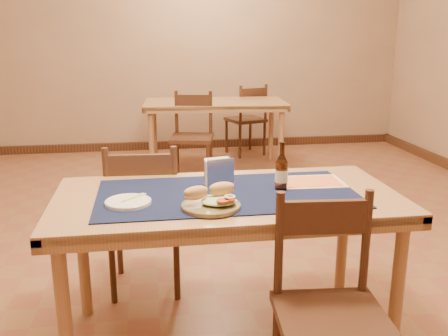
{
  "coord_description": "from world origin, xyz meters",
  "views": [
    {
      "loc": [
        -0.36,
        -2.98,
        1.48
      ],
      "look_at": [
        0.0,
        -0.7,
        0.85
      ],
      "focal_mm": 40.0,
      "sensor_mm": 36.0,
      "label": 1
    }
  ],
  "objects": [
    {
      "name": "chair_main_near",
      "position": [
        0.3,
        -1.38,
        0.46
      ],
      "size": [
        0.44,
        0.44,
        0.89
      ],
      "color": "#432818",
      "rests_on": "ground"
    },
    {
      "name": "side_plate",
      "position": [
        -0.45,
        -0.88,
        0.77
      ],
      "size": [
        0.2,
        0.2,
        0.02
      ],
      "color": "white",
      "rests_on": "placemat"
    },
    {
      "name": "chair_back_near",
      "position": [
        0.09,
        2.01,
        0.47
      ],
      "size": [
        0.49,
        0.49,
        0.9
      ],
      "color": "#432818",
      "rests_on": "ground"
    },
    {
      "name": "chair_back_far",
      "position": [
        0.87,
        3.0,
        0.46
      ],
      "size": [
        0.52,
        0.52,
        0.88
      ],
      "color": "#432818",
      "rests_on": "ground"
    },
    {
      "name": "chair_main_far",
      "position": [
        -0.39,
        -0.26,
        0.47
      ],
      "size": [
        0.44,
        0.44,
        0.9
      ],
      "color": "#432818",
      "rests_on": "ground"
    },
    {
      "name": "sandwich_plate",
      "position": [
        -0.09,
        -0.98,
        0.78
      ],
      "size": [
        0.26,
        0.26,
        0.1
      ],
      "color": "brown",
      "rests_on": "placemat"
    },
    {
      "name": "room",
      "position": [
        0.0,
        0.0,
        1.4
      ],
      "size": [
        6.04,
        7.04,
        2.84
      ],
      "color": "brown",
      "rests_on": "ground"
    },
    {
      "name": "menu_card",
      "position": [
        0.44,
        -0.69,
        0.76
      ],
      "size": [
        0.32,
        0.24,
        0.01
      ],
      "color": "beige",
      "rests_on": "placemat"
    },
    {
      "name": "beer_bottle",
      "position": [
        0.26,
        -0.78,
        0.84
      ],
      "size": [
        0.06,
        0.06,
        0.23
      ],
      "color": "#4A240D",
      "rests_on": "placemat"
    },
    {
      "name": "placemat",
      "position": [
        0.0,
        -0.8,
        0.75
      ],
      "size": [
        1.2,
        0.6,
        0.01
      ],
      "primitive_type": "cube",
      "color": "#0F1539",
      "rests_on": "main_table"
    },
    {
      "name": "back_table",
      "position": [
        0.39,
        2.46,
        0.67
      ],
      "size": [
        1.59,
        0.88,
        0.75
      ],
      "color": "#9E6C4A",
      "rests_on": "ground"
    },
    {
      "name": "main_table",
      "position": [
        0.0,
        -0.8,
        0.67
      ],
      "size": [
        1.6,
        0.8,
        0.75
      ],
      "color": "#9E6C4A",
      "rests_on": "ground"
    },
    {
      "name": "fork",
      "position": [
        -0.42,
        -0.84,
        0.77
      ],
      "size": [
        0.11,
        0.12,
        0.0
      ],
      "color": "#94D474",
      "rests_on": "side_plate"
    },
    {
      "name": "baseboard",
      "position": [
        0.0,
        0.0,
        0.05
      ],
      "size": [
        6.0,
        7.0,
        0.1
      ],
      "color": "#432818",
      "rests_on": "ground"
    },
    {
      "name": "napkin_holder",
      "position": [
        -0.02,
        -0.66,
        0.82
      ],
      "size": [
        0.16,
        0.09,
        0.13
      ],
      "color": "silver",
      "rests_on": "placemat"
    }
  ]
}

